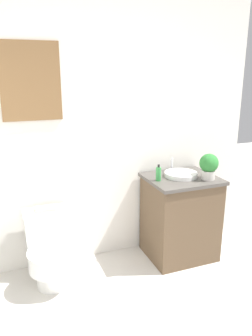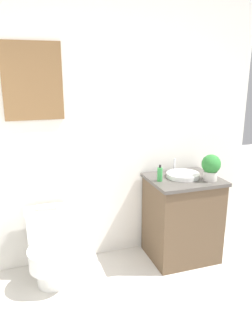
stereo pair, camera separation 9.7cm
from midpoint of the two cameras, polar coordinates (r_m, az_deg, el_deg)
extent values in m
cube|color=white|center=(2.84, -9.27, 7.15)|extent=(3.59, 0.05, 2.50)
cube|color=brown|center=(2.74, -14.96, 14.37)|extent=(0.47, 0.02, 0.61)
cube|color=silver|center=(2.74, -14.96, 14.36)|extent=(0.44, 0.01, 0.58)
cylinder|color=white|center=(2.89, -11.69, -17.57)|extent=(0.25, 0.25, 0.19)
cylinder|color=white|center=(2.77, -11.76, -15.26)|extent=(0.37, 0.37, 0.14)
cylinder|color=white|center=(2.73, -11.86, -13.82)|extent=(0.38, 0.38, 0.02)
cube|color=white|center=(2.91, -12.55, -10.42)|extent=(0.34, 0.19, 0.34)
cube|color=white|center=(2.83, -12.77, -7.13)|extent=(0.36, 0.20, 0.02)
cube|color=brown|center=(3.13, 10.57, -8.80)|extent=(0.60, 0.51, 0.75)
cube|color=#4C4742|center=(2.99, 10.96, -1.98)|extent=(0.63, 0.54, 0.03)
cylinder|color=white|center=(3.00, 10.81, -1.23)|extent=(0.30, 0.30, 0.04)
cylinder|color=silver|center=(3.13, 9.31, 0.45)|extent=(0.02, 0.02, 0.13)
cylinder|color=green|center=(2.85, 6.89, -1.12)|extent=(0.05, 0.05, 0.12)
cylinder|color=black|center=(2.83, 6.94, 0.28)|extent=(0.02, 0.02, 0.02)
cylinder|color=beige|center=(2.97, 15.39, -1.31)|extent=(0.12, 0.12, 0.08)
sphere|color=#2D7A33|center=(2.94, 15.54, 0.67)|extent=(0.17, 0.17, 0.17)
cube|color=beige|center=(2.82, -12.80, -6.72)|extent=(0.16, 0.11, 0.02)
camera|label=1|loc=(0.05, -88.90, 0.32)|focal=35.00mm
camera|label=2|loc=(0.05, 91.10, -0.32)|focal=35.00mm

